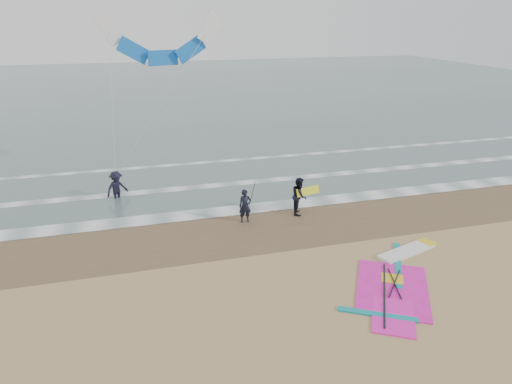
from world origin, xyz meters
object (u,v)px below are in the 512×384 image
object	(u,v)px
person_wading	(116,182)
surf_kite	(162,43)
windsurf_rig	(398,278)
person_walking	(299,196)
person_standing	(245,206)

from	to	relation	value
person_wading	surf_kite	world-z (taller)	surf_kite
windsurf_rig	person_wading	distance (m)	15.07
person_walking	surf_kite	bearing A→B (deg)	56.97
windsurf_rig	surf_kite	xyz separation A→B (m)	(-7.10, 13.72, 7.73)
windsurf_rig	person_standing	size ratio (longest dim) A/B	3.70
person_standing	person_walking	xyz separation A→B (m)	(2.82, 0.28, 0.12)
windsurf_rig	person_wading	xyz separation A→B (m)	(-10.20, 11.05, 0.91)
windsurf_rig	person_standing	distance (m)	7.75
windsurf_rig	person_wading	world-z (taller)	person_wading
person_walking	person_wading	xyz separation A→B (m)	(-8.71, 4.38, 0.01)
person_wading	surf_kite	size ratio (longest dim) A/B	0.23
windsurf_rig	person_wading	bearing A→B (deg)	132.72
person_standing	person_wading	size ratio (longest dim) A/B	0.87
person_wading	surf_kite	distance (m)	7.96
person_walking	surf_kite	size ratio (longest dim) A/B	0.23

